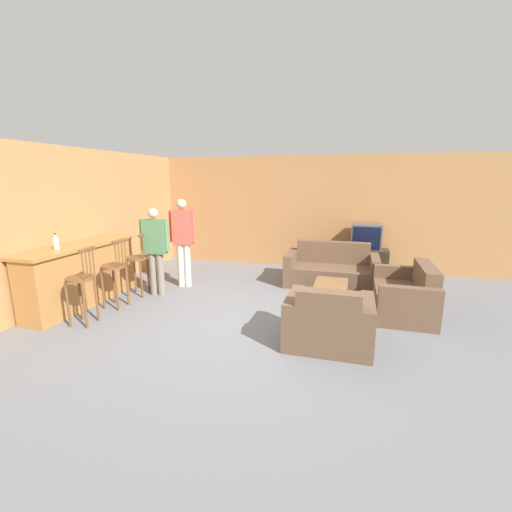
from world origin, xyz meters
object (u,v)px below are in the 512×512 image
object	(u,v)px
couch_far	(331,271)
armchair_near	(329,324)
bar_chair_near	(81,285)
bottle	(56,242)
person_by_counter	(155,247)
tv	(366,237)
person_by_window	(183,237)
coffee_table	(330,288)
bar_chair_mid	(115,272)
bar_chair_far	(138,263)
loveseat_right	(406,296)
tv_unit	(364,262)

from	to	relation	value
couch_far	armchair_near	world-z (taller)	couch_far
bar_chair_near	bottle	bearing A→B (deg)	156.85
person_by_counter	armchair_near	bearing A→B (deg)	-20.06
armchair_near	tv	world-z (taller)	tv
tv	person_by_window	distance (m)	3.89
coffee_table	person_by_counter	size ratio (longest dim) A/B	0.64
coffee_table	tv	xyz separation A→B (m)	(0.59, 2.18, 0.54)
bar_chair_mid	tv	size ratio (longest dim) A/B	1.80
bar_chair_mid	bar_chair_far	world-z (taller)	same
tv	person_by_window	size ratio (longest dim) A/B	0.37
bar_chair_far	loveseat_right	xyz separation A→B (m)	(4.54, 0.38, -0.31)
loveseat_right	tv	bearing A→B (deg)	104.73
person_by_counter	tv_unit	bearing A→B (deg)	33.85
bar_chair_far	person_by_counter	world-z (taller)	person_by_counter
tv_unit	person_by_window	distance (m)	3.95
tv_unit	armchair_near	bearing A→B (deg)	-98.03
bar_chair_mid	bar_chair_far	distance (m)	0.63
bar_chair_near	bar_chair_mid	xyz separation A→B (m)	(0.00, 0.71, 0.00)
loveseat_right	person_by_counter	size ratio (longest dim) A/B	0.89
bar_chair_near	armchair_near	distance (m)	3.48
couch_far	armchair_near	size ratio (longest dim) A/B	1.65
bar_chair_far	armchair_near	xyz separation A→B (m)	(3.45, -1.03, -0.31)
person_by_window	person_by_counter	distance (m)	0.65
person_by_counter	bar_chair_far	bearing A→B (deg)	-158.83
armchair_near	person_by_window	xyz separation A→B (m)	(-2.91, 1.74, 0.69)
bar_chair_far	tv_unit	distance (m)	4.73
bar_chair_near	couch_far	bearing A→B (deg)	41.52
loveseat_right	bar_chair_far	bearing A→B (deg)	-175.18
person_by_window	person_by_counter	bearing A→B (deg)	-111.96
bar_chair_near	bar_chair_far	bearing A→B (deg)	90.00
bar_chair_far	tv_unit	size ratio (longest dim) A/B	1.16
bar_chair_mid	tv_unit	world-z (taller)	bar_chair_mid
bar_chair_mid	armchair_near	size ratio (longest dim) A/B	1.06
coffee_table	bar_chair_far	bearing A→B (deg)	-173.49
tv	bar_chair_near	bearing A→B (deg)	-135.40
tv_unit	tv	world-z (taller)	tv
armchair_near	person_by_window	world-z (taller)	person_by_window
couch_far	tv_unit	xyz separation A→B (m)	(0.65, 0.98, -0.00)
bar_chair_mid	coffee_table	size ratio (longest dim) A/B	1.13
bottle	bar_chair_mid	bearing A→B (deg)	33.94
bar_chair_near	coffee_table	size ratio (longest dim) A/B	1.13
armchair_near	loveseat_right	distance (m)	1.78
bar_chair_far	person_by_window	world-z (taller)	person_by_window
bar_chair_near	loveseat_right	xyz separation A→B (m)	(4.54, 1.72, -0.31)
tv	person_by_window	world-z (taller)	person_by_window
armchair_near	coffee_table	xyz separation A→B (m)	(-0.08, 1.42, 0.02)
tv_unit	bar_chair_far	bearing A→B (deg)	-147.01
couch_far	tv	size ratio (longest dim) A/B	2.80
bar_chair_near	person_by_window	bearing A→B (deg)	75.20
tv_unit	person_by_window	xyz separation A→B (m)	(-3.42, -1.86, 0.69)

